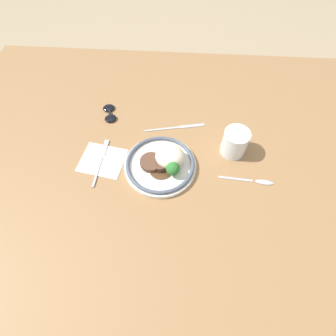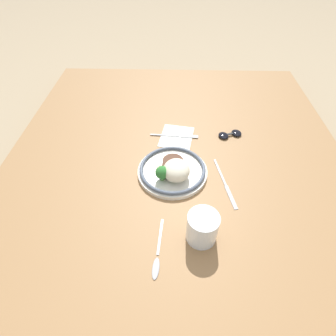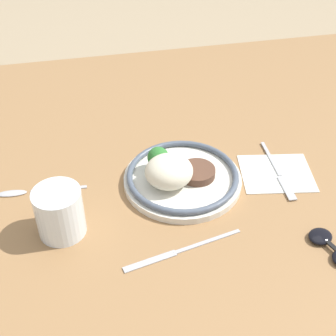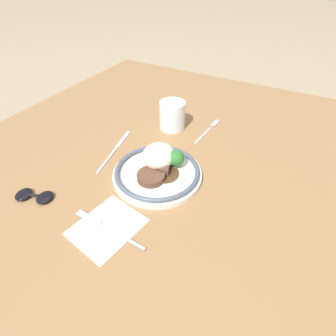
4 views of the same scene
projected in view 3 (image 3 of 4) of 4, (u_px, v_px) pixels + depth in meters
ground_plane at (193, 203)px, 0.95m from camera, size 8.00×8.00×0.00m
dining_table at (194, 194)px, 0.94m from camera, size 1.51×1.22×0.05m
napkin at (276, 173)px, 0.95m from camera, size 0.16×0.14×0.00m
plate at (178, 174)px, 0.91m from camera, size 0.23×0.23×0.07m
juice_glass at (60, 214)px, 0.80m from camera, size 0.08×0.08×0.09m
fork at (280, 175)px, 0.94m from camera, size 0.02×0.19×0.00m
knife at (179, 251)px, 0.79m from camera, size 0.21×0.05×0.00m
spoon at (24, 192)px, 0.90m from camera, size 0.17×0.02×0.01m
sunglasses at (332, 247)px, 0.79m from camera, size 0.07×0.10×0.01m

